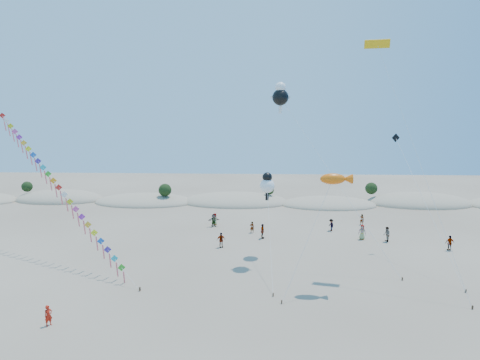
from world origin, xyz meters
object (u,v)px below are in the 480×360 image
at_px(kite_train, 54,182).
at_px(flyer_foreground, 48,316).
at_px(parafoil_kite, 379,48).
at_px(fish_kite, 336,179).

bearing_deg(kite_train, flyer_foreground, -65.98).
xyz_separation_m(parafoil_kite, flyer_foreground, (-26.62, -13.51, -20.75)).
bearing_deg(flyer_foreground, kite_train, 60.35).
xyz_separation_m(kite_train, parafoil_kite, (33.04, -0.91, 13.33)).
bearing_deg(flyer_foreground, parafoil_kite, -26.76).
height_order(kite_train, flyer_foreground, kite_train).
bearing_deg(parafoil_kite, flyer_foreground, -153.10).
height_order(kite_train, parafoil_kite, parafoil_kite).
bearing_deg(fish_kite, flyer_foreground, -160.19).
relative_size(parafoil_kite, flyer_foreground, 14.37).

